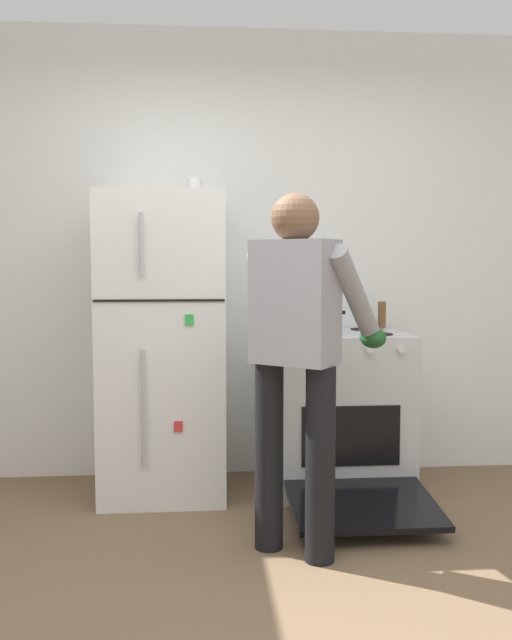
# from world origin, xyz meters

# --- Properties ---
(ground) EXTENTS (8.00, 8.00, 0.00)m
(ground) POSITION_xyz_m (0.00, 0.00, 0.00)
(ground) COLOR brown
(kitchen_wall_back) EXTENTS (6.00, 0.10, 2.70)m
(kitchen_wall_back) POSITION_xyz_m (0.00, 1.95, 1.35)
(kitchen_wall_back) COLOR white
(kitchen_wall_back) RESTS_ON ground
(refrigerator) EXTENTS (0.68, 0.72, 1.68)m
(refrigerator) POSITION_xyz_m (-0.43, 1.57, 0.84)
(refrigerator) COLOR white
(refrigerator) RESTS_ON ground
(stove_range) EXTENTS (0.76, 1.22, 0.91)m
(stove_range) POSITION_xyz_m (0.57, 1.55, 0.44)
(stove_range) COLOR silver
(stove_range) RESTS_ON ground
(person_cook) EXTENTS (0.67, 0.71, 1.60)m
(person_cook) POSITION_xyz_m (0.21, 0.69, 0.96)
(person_cook) COLOR black
(person_cook) RESTS_ON ground
(red_pot) EXTENTS (0.36, 0.26, 0.13)m
(red_pot) POSITION_xyz_m (0.41, 1.52, 0.98)
(red_pot) COLOR #19479E
(red_pot) RESTS_ON stove_range
(coffee_mug) EXTENTS (0.11, 0.08, 0.10)m
(coffee_mug) POSITION_xyz_m (-0.25, 1.62, 1.73)
(coffee_mug) COLOR silver
(coffee_mug) RESTS_ON refrigerator
(pepper_mill) EXTENTS (0.05, 0.05, 0.16)m
(pepper_mill) POSITION_xyz_m (0.87, 1.77, 0.99)
(pepper_mill) COLOR brown
(pepper_mill) RESTS_ON stove_range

